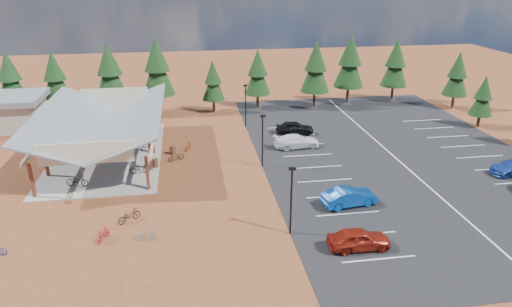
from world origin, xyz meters
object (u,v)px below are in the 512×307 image
at_px(bike_1, 72,158).
at_px(bike_12, 129,216).
at_px(bike_16, 176,157).
at_px(lamp_post_0, 291,196).
at_px(bike_7, 149,125).
at_px(bike_6, 139,146).
at_px(lamp_post_1, 262,137).
at_px(bike_2, 101,144).
at_px(bike_5, 128,154).
at_px(bike_13, 146,234).
at_px(car_1, 349,197).
at_px(bike_11, 103,234).
at_px(trash_bin_0, 155,163).
at_px(car_0, 359,239).
at_px(car_4, 295,128).
at_px(lamp_post_2, 245,103).
at_px(bike_4, 140,169).
at_px(bike_pavilion, 103,120).
at_px(bike_3, 102,129).
at_px(car_3, 297,141).
at_px(bike_0, 77,181).
at_px(trash_bin_1, 173,150).

relative_size(bike_1, bike_12, 0.81).
bearing_deg(bike_16, lamp_post_0, 3.90).
bearing_deg(bike_7, bike_6, -171.79).
xyz_separation_m(lamp_post_1, bike_2, (-15.89, 7.27, -2.43)).
xyz_separation_m(bike_5, bike_7, (1.54, 9.00, -0.03)).
bearing_deg(bike_12, bike_5, -30.98).
relative_size(bike_13, car_1, 0.33).
xyz_separation_m(bike_7, bike_11, (-1.68, -23.71, -0.09)).
xyz_separation_m(bike_11, bike_12, (1.50, 2.35, -0.01)).
bearing_deg(lamp_post_1, bike_16, 162.01).
bearing_deg(bike_11, bike_16, 93.06).
bearing_deg(trash_bin_0, bike_16, 35.47).
bearing_deg(bike_7, car_1, -128.43).
relative_size(trash_bin_0, bike_12, 0.48).
bearing_deg(bike_6, car_0, -122.48).
bearing_deg(bike_11, car_4, 69.85).
height_order(bike_2, car_4, car_4).
bearing_deg(bike_6, lamp_post_2, -43.48).
xyz_separation_m(bike_4, car_1, (16.92, -8.66, 0.19)).
bearing_deg(lamp_post_0, car_1, 30.86).
bearing_deg(bike_5, lamp_post_1, -124.44).
relative_size(bike_pavilion, lamp_post_0, 3.77).
bearing_deg(bike_1, bike_2, -45.22).
height_order(bike_3, bike_13, bike_3).
bearing_deg(bike_2, bike_pavilion, -148.13).
height_order(lamp_post_2, bike_11, lamp_post_2).
bearing_deg(bike_3, bike_11, -174.62).
bearing_deg(bike_6, car_3, -75.83).
xyz_separation_m(bike_3, car_1, (22.04, -20.80, 0.22)).
distance_m(lamp_post_1, bike_2, 17.64).
height_order(bike_16, car_3, car_3).
height_order(bike_pavilion, bike_0, bike_pavilion).
relative_size(bike_12, car_4, 0.44).
xyz_separation_m(car_0, car_3, (0.33, 18.96, -0.02)).
distance_m(car_0, car_1, 6.05).
bearing_deg(bike_16, trash_bin_1, 164.93).
xyz_separation_m(lamp_post_1, car_4, (5.19, 8.62, -2.21)).
xyz_separation_m(bike_pavilion, lamp_post_2, (15.00, 7.00, -0.85)).
bearing_deg(trash_bin_1, lamp_post_0, -62.91).
xyz_separation_m(bike_6, bike_12, (0.46, -14.43, -0.04)).
distance_m(bike_2, bike_5, 4.61).
bearing_deg(trash_bin_1, car_4, 16.54).
height_order(bike_pavilion, lamp_post_1, lamp_post_1).
distance_m(bike_pavilion, bike_5, 4.05).
distance_m(lamp_post_1, bike_5, 13.61).
distance_m(bike_16, car_0, 21.12).
bearing_deg(lamp_post_0, bike_12, 163.31).
bearing_deg(lamp_post_0, bike_3, 124.40).
bearing_deg(bike_11, bike_7, 108.76).
bearing_deg(bike_4, bike_12, -179.85).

